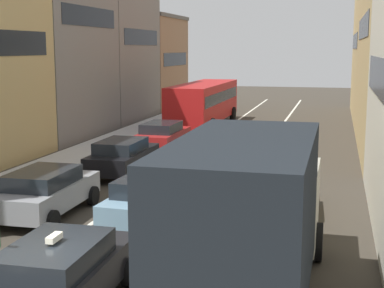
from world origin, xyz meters
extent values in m
cube|color=#B5B5B5|center=(-6.70, 20.00, 0.07)|extent=(2.60, 64.00, 0.14)
cube|color=silver|center=(-1.70, 20.00, 0.01)|extent=(0.16, 60.00, 0.01)
cube|color=silver|center=(1.70, 20.00, 0.01)|extent=(0.16, 60.00, 0.01)
cube|color=black|center=(-8.48, 13.20, 5.40)|extent=(0.02, 7.04, 1.10)
cube|color=gray|center=(-12.00, 22.00, 6.31)|extent=(7.00, 8.70, 12.63)
cube|color=black|center=(-8.48, 22.00, 6.94)|extent=(0.02, 7.04, 1.10)
cube|color=gray|center=(-12.00, 30.80, 5.41)|extent=(7.00, 8.70, 10.83)
cube|color=black|center=(-8.48, 30.80, 5.95)|extent=(0.02, 7.04, 1.10)
cube|color=#9E7556|center=(-12.00, 39.60, 3.86)|extent=(7.00, 8.70, 7.72)
cube|color=black|center=(-8.48, 39.60, 4.25)|extent=(0.02, 7.04, 1.10)
cube|color=#66605B|center=(-12.00, 39.60, 7.87)|extent=(7.20, 8.70, 0.30)
cube|color=black|center=(6.38, 36.67, 5.70)|extent=(0.02, 11.73, 1.10)
cube|color=black|center=(6.38, 22.00, 6.23)|extent=(0.02, 11.73, 1.10)
cube|color=black|center=(6.39, 7.33, 4.37)|extent=(0.02, 11.73, 1.10)
cube|color=#B7B29E|center=(3.71, 5.04, 1.43)|extent=(2.41, 2.41, 1.90)
cube|color=black|center=(3.71, 6.25, 1.81)|extent=(2.02, 0.03, 0.70)
cube|color=black|center=(3.70, 1.28, 2.18)|extent=(2.41, 5.45, 2.80)
cube|color=white|center=(2.48, 1.28, 2.46)|extent=(0.03, 4.48, 0.90)
cylinder|color=black|center=(2.51, 5.12, 0.48)|extent=(0.30, 0.96, 0.96)
cylinder|color=black|center=(4.91, 5.11, 0.48)|extent=(0.30, 0.96, 0.96)
cube|color=black|center=(0.11, 1.02, 0.67)|extent=(1.90, 4.34, 0.70)
cube|color=#1E2328|center=(0.12, 0.82, 1.23)|extent=(1.64, 2.45, 0.52)
cube|color=#F2EACC|center=(0.12, 0.82, 1.60)|extent=(0.17, 0.44, 0.12)
cylinder|color=black|center=(-0.84, 2.46, 0.32)|extent=(0.24, 0.65, 0.64)
cylinder|color=black|center=(1.00, 2.51, 0.32)|extent=(0.24, 0.65, 0.64)
cube|color=#759EB7|center=(0.09, 7.02, 0.67)|extent=(2.02, 4.39, 0.70)
cube|color=#1E2328|center=(0.08, 6.82, 1.23)|extent=(1.71, 2.49, 0.52)
cylinder|color=black|center=(-0.76, 8.52, 0.32)|extent=(0.25, 0.65, 0.64)
cylinder|color=black|center=(1.08, 8.43, 0.32)|extent=(0.25, 0.65, 0.64)
cylinder|color=black|center=(-0.91, 5.60, 0.32)|extent=(0.25, 0.65, 0.64)
cylinder|color=black|center=(0.93, 5.51, 0.32)|extent=(0.25, 0.65, 0.64)
cube|color=gray|center=(-3.41, 6.98, 0.67)|extent=(1.87, 4.33, 0.70)
cube|color=#1E2328|center=(-3.41, 6.78, 1.23)|extent=(1.62, 2.43, 0.52)
cylinder|color=black|center=(-4.36, 8.43, 0.32)|extent=(0.23, 0.64, 0.64)
cylinder|color=black|center=(-2.52, 8.46, 0.32)|extent=(0.23, 0.64, 0.64)
cylinder|color=black|center=(-2.47, 5.53, 0.32)|extent=(0.23, 0.64, 0.64)
cube|color=silver|center=(0.14, 13.02, 0.67)|extent=(1.96, 4.37, 0.70)
cube|color=#1E2328|center=(0.15, 12.82, 1.23)|extent=(1.68, 2.47, 0.52)
cylinder|color=black|center=(-0.83, 14.44, 0.32)|extent=(0.24, 0.65, 0.64)
cylinder|color=black|center=(1.00, 14.51, 0.32)|extent=(0.24, 0.65, 0.64)
cylinder|color=black|center=(-0.72, 11.52, 0.32)|extent=(0.24, 0.65, 0.64)
cylinder|color=black|center=(1.12, 11.59, 0.32)|extent=(0.24, 0.65, 0.64)
cube|color=black|center=(-3.21, 13.07, 0.67)|extent=(1.83, 4.31, 0.70)
cube|color=#1E2328|center=(-3.21, 12.87, 1.23)|extent=(1.60, 2.42, 0.52)
cylinder|color=black|center=(-4.14, 14.52, 0.32)|extent=(0.22, 0.64, 0.64)
cylinder|color=black|center=(-2.30, 14.54, 0.32)|extent=(0.22, 0.64, 0.64)
cylinder|color=black|center=(-4.12, 11.60, 0.32)|extent=(0.22, 0.64, 0.64)
cylinder|color=black|center=(-2.28, 11.61, 0.32)|extent=(0.22, 0.64, 0.64)
cube|color=#194C8C|center=(0.00, 18.77, 0.67)|extent=(1.86, 4.32, 0.70)
cube|color=#1E2328|center=(0.00, 18.57, 1.23)|extent=(1.62, 2.43, 0.52)
cylinder|color=black|center=(-0.90, 20.24, 0.32)|extent=(0.23, 0.64, 0.64)
cylinder|color=black|center=(0.94, 20.22, 0.32)|extent=(0.23, 0.64, 0.64)
cylinder|color=black|center=(-0.94, 17.32, 0.32)|extent=(0.23, 0.64, 0.64)
cylinder|color=black|center=(0.90, 17.30, 0.32)|extent=(0.23, 0.64, 0.64)
cube|color=#A51E1E|center=(-3.27, 18.80, 0.67)|extent=(1.84, 4.32, 0.70)
cube|color=#1E2328|center=(-3.27, 18.60, 1.23)|extent=(1.61, 2.42, 0.52)
cylinder|color=black|center=(-4.18, 20.27, 0.32)|extent=(0.23, 0.64, 0.64)
cylinder|color=black|center=(-2.34, 20.25, 0.32)|extent=(0.23, 0.64, 0.64)
cylinder|color=black|center=(-4.20, 17.34, 0.32)|extent=(0.23, 0.64, 0.64)
cylinder|color=black|center=(-2.36, 17.33, 0.32)|extent=(0.23, 0.64, 0.64)
cube|color=#B29319|center=(3.53, 9.12, 0.67)|extent=(2.01, 4.38, 0.70)
cube|color=#1E2328|center=(3.54, 8.92, 1.23)|extent=(1.70, 2.48, 0.52)
cylinder|color=black|center=(2.53, 10.53, 0.32)|extent=(0.25, 0.65, 0.64)
cylinder|color=black|center=(4.37, 10.62, 0.32)|extent=(0.25, 0.65, 0.64)
cylinder|color=black|center=(2.68, 7.61, 0.32)|extent=(0.25, 0.65, 0.64)
cylinder|color=black|center=(4.52, 7.70, 0.32)|extent=(0.25, 0.65, 0.64)
cube|color=#B21919|center=(-3.28, 28.12, 1.70)|extent=(2.59, 10.52, 2.40)
cube|color=black|center=(-3.28, 28.12, 2.06)|extent=(2.61, 9.89, 0.70)
cylinder|color=black|center=(-4.50, 31.91, 0.50)|extent=(0.31, 1.00, 1.00)
cylinder|color=black|center=(-2.00, 31.88, 0.50)|extent=(0.31, 1.00, 1.00)
cylinder|color=black|center=(-4.56, 24.98, 0.50)|extent=(0.31, 1.00, 1.00)
cylinder|color=black|center=(-2.06, 24.96, 0.50)|extent=(0.31, 1.00, 1.00)
camera|label=1|loc=(5.26, -8.70, 5.18)|focal=53.55mm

